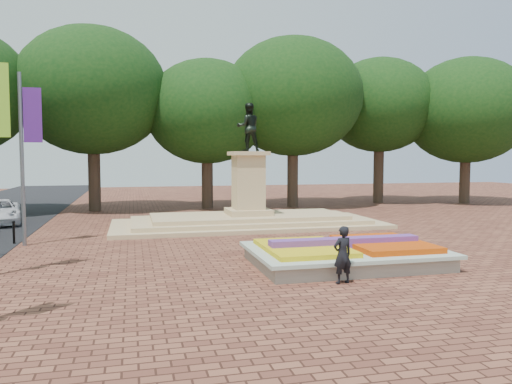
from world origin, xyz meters
TOP-DOWN VIEW (x-y plane):
  - ground at (0.00, 0.00)m, footprint 90.00×90.00m
  - flower_bed at (1.03, -2.00)m, footprint 6.30×4.30m
  - monument at (0.00, 8.00)m, footprint 14.00×6.00m
  - tree_row_back at (2.33, 18.00)m, footprint 44.80×8.80m
  - pedestrian at (-0.09, -4.30)m, footprint 0.67×0.51m

SIDE VIEW (x-z plane):
  - ground at x=0.00m, z-range 0.00..0.00m
  - flower_bed at x=1.03m, z-range -0.08..0.83m
  - pedestrian at x=-0.09m, z-range 0.00..1.65m
  - monument at x=0.00m, z-range -2.32..4.09m
  - tree_row_back at x=2.33m, z-range 1.46..11.89m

